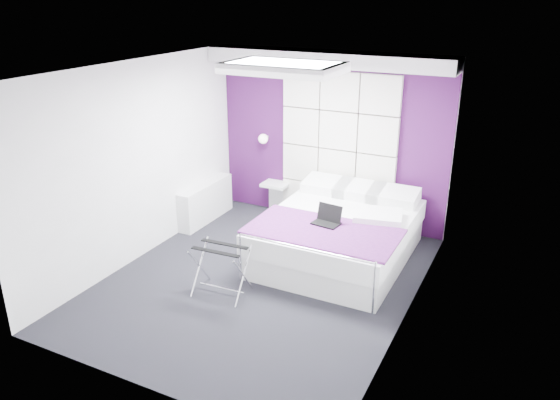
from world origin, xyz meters
name	(u,v)px	position (x,y,z in m)	size (l,w,h in m)	color
floor	(262,280)	(0.00, 0.00, 0.00)	(4.40, 4.40, 0.00)	black
ceiling	(259,69)	(0.00, 0.00, 2.60)	(4.40, 4.40, 0.00)	white
wall_back	(330,139)	(0.00, 2.20, 1.30)	(3.60, 3.60, 0.00)	white
wall_left	(139,162)	(-1.80, 0.00, 1.30)	(4.40, 4.40, 0.00)	white
wall_right	(415,208)	(1.80, 0.00, 1.30)	(4.40, 4.40, 0.00)	white
accent_wall	(330,139)	(0.00, 2.19, 1.30)	(3.58, 0.02, 2.58)	#390E3E
soffit	(327,59)	(0.00, 1.95, 2.50)	(3.58, 0.50, 0.20)	white
headboard	(338,149)	(0.15, 2.14, 1.17)	(1.80, 0.08, 2.30)	silver
skylight	(284,67)	(0.00, 0.60, 2.55)	(1.36, 0.86, 0.12)	white
wall_lamp	(264,138)	(-1.05, 2.06, 1.22)	(0.15, 0.15, 0.15)	white
radiator	(206,202)	(-1.69, 1.30, 0.30)	(0.22, 1.20, 0.60)	white
bed	(339,235)	(0.62, 1.02, 0.33)	(1.86, 2.25, 0.78)	white
nightstand	(275,184)	(-0.84, 2.02, 0.50)	(0.41, 0.32, 0.05)	white
luggage_rack	(221,270)	(-0.29, -0.47, 0.30)	(0.61, 0.45, 0.60)	silver
laptop	(327,219)	(0.59, 0.68, 0.69)	(0.33, 0.24, 0.24)	black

